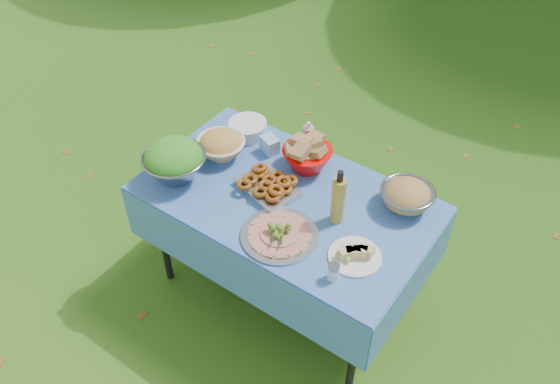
# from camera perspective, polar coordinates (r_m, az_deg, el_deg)

# --- Properties ---
(ground) EXTENTS (80.00, 80.00, 0.00)m
(ground) POSITION_cam_1_polar(r_m,az_deg,el_deg) (3.54, 0.52, -9.40)
(ground) COLOR #0B370A
(ground) RESTS_ON ground
(picnic_table) EXTENTS (1.46, 0.86, 0.76)m
(picnic_table) POSITION_cam_1_polar(r_m,az_deg,el_deg) (3.24, 0.56, -5.33)
(picnic_table) COLOR #7BC1EC
(picnic_table) RESTS_ON ground
(salad_bowl) EXTENTS (0.39, 0.39, 0.22)m
(salad_bowl) POSITION_cam_1_polar(r_m,az_deg,el_deg) (3.06, -10.17, 3.01)
(salad_bowl) COLOR gray
(salad_bowl) RESTS_ON picnic_table
(pasta_bowl_white) EXTENTS (0.31, 0.31, 0.14)m
(pasta_bowl_white) POSITION_cam_1_polar(r_m,az_deg,el_deg) (3.18, -5.74, 4.55)
(pasta_bowl_white) COLOR white
(pasta_bowl_white) RESTS_ON picnic_table
(plate_stack) EXTENTS (0.28, 0.28, 0.08)m
(plate_stack) POSITION_cam_1_polar(r_m,az_deg,el_deg) (3.34, -3.12, 6.14)
(plate_stack) COLOR white
(plate_stack) RESTS_ON picnic_table
(wipes_box) EXTENTS (0.12, 0.10, 0.09)m
(wipes_box) POSITION_cam_1_polar(r_m,az_deg,el_deg) (3.21, -0.99, 4.55)
(wipes_box) COLOR #97C7EA
(wipes_box) RESTS_ON picnic_table
(sanitizer_bottle) EXTENTS (0.06, 0.06, 0.17)m
(sanitizer_bottle) POSITION_cam_1_polar(r_m,az_deg,el_deg) (3.21, 2.73, 5.48)
(sanitizer_bottle) COLOR pink
(sanitizer_bottle) RESTS_ON picnic_table
(bread_bowl) EXTENTS (0.30, 0.30, 0.18)m
(bread_bowl) POSITION_cam_1_polar(r_m,az_deg,el_deg) (3.08, 2.64, 3.68)
(bread_bowl) COLOR #F30A07
(bread_bowl) RESTS_ON picnic_table
(pasta_bowl_steel) EXTENTS (0.29, 0.29, 0.14)m
(pasta_bowl_steel) POSITION_cam_1_polar(r_m,az_deg,el_deg) (2.94, 12.14, -0.33)
(pasta_bowl_steel) COLOR gray
(pasta_bowl_steel) RESTS_ON picnic_table
(fried_tray) EXTENTS (0.35, 0.29, 0.07)m
(fried_tray) POSITION_cam_1_polar(r_m,az_deg,el_deg) (2.98, -1.19, 0.65)
(fried_tray) COLOR #B3B3B7
(fried_tray) RESTS_ON picnic_table
(charcuterie_platter) EXTENTS (0.45, 0.45, 0.08)m
(charcuterie_platter) POSITION_cam_1_polar(r_m,az_deg,el_deg) (2.75, -0.05, -3.69)
(charcuterie_platter) COLOR #B4B5BB
(charcuterie_platter) RESTS_ON picnic_table
(oil_bottle) EXTENTS (0.07, 0.07, 0.31)m
(oil_bottle) POSITION_cam_1_polar(r_m,az_deg,el_deg) (2.76, 5.64, -0.44)
(oil_bottle) COLOR #AE8E31
(oil_bottle) RESTS_ON picnic_table
(cheese_plate) EXTENTS (0.27, 0.27, 0.07)m
(cheese_plate) POSITION_cam_1_polar(r_m,az_deg,el_deg) (2.69, 7.26, -5.80)
(cheese_plate) COLOR white
(cheese_plate) RESTS_ON picnic_table
(shaker) EXTENTS (0.05, 0.05, 0.09)m
(shaker) POSITION_cam_1_polar(r_m,az_deg,el_deg) (2.60, 5.17, -7.67)
(shaker) COLOR white
(shaker) RESTS_ON picnic_table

